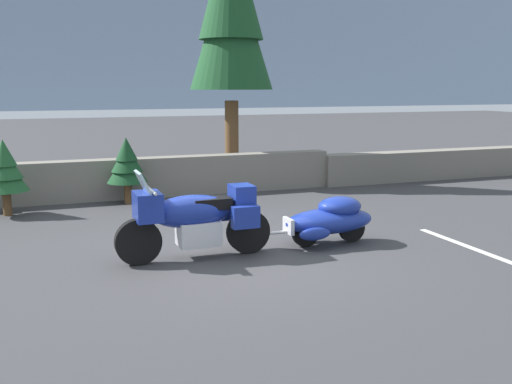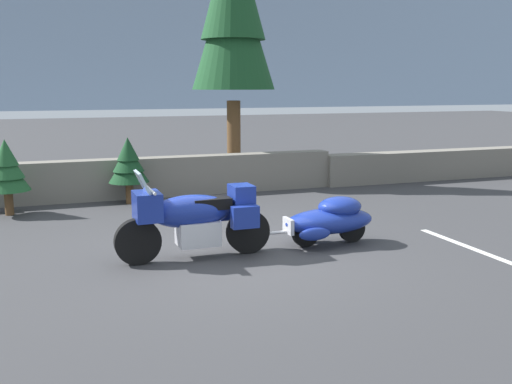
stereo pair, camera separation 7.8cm
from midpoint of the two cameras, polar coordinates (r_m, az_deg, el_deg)
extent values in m
plane|color=#38383A|center=(8.84, -1.92, -6.08)|extent=(80.00, 80.00, 0.00)
cube|color=slate|center=(13.55, -8.51, 1.52)|extent=(8.00, 0.45, 0.89)
cube|color=slate|center=(16.95, 19.14, 2.63)|extent=(8.00, 0.55, 0.78)
cube|color=#7F93AD|center=(103.29, -18.76, 12.86)|extent=(240.00, 80.00, 16.00)
cylinder|color=black|center=(8.42, -11.19, -4.77)|extent=(0.66, 0.15, 0.66)
cylinder|color=black|center=(8.82, -0.55, -3.88)|extent=(0.66, 0.15, 0.66)
cube|color=silver|center=(8.58, -5.42, -3.98)|extent=(0.61, 0.45, 0.36)
ellipsoid|color=navy|center=(8.48, -6.11, -1.88)|extent=(1.21, 0.46, 0.48)
cube|color=navy|center=(8.33, -10.29, -1.37)|extent=(0.37, 0.53, 0.40)
cube|color=#9EB7C6|center=(8.26, -10.71, 0.85)|extent=(0.19, 0.44, 0.34)
cube|color=black|center=(8.54, -4.18, -1.08)|extent=(0.57, 0.37, 0.16)
cube|color=navy|center=(8.67, -1.17, -0.21)|extent=(0.33, 0.40, 0.28)
cube|color=navy|center=(8.43, -0.81, -2.46)|extent=(0.40, 0.17, 0.32)
cube|color=navy|center=(8.98, -2.10, -1.66)|extent=(0.40, 0.17, 0.32)
cylinder|color=silver|center=(8.30, -10.01, 0.21)|extent=(0.05, 0.70, 0.04)
cylinder|color=silver|center=(8.37, -10.91, -3.09)|extent=(0.25, 0.07, 0.54)
cylinder|color=black|center=(9.21, 5.11, -4.01)|extent=(0.44, 0.11, 0.44)
cylinder|color=black|center=(9.59, 9.56, -3.54)|extent=(0.44, 0.11, 0.44)
ellipsoid|color=navy|center=(9.36, 7.40, -2.82)|extent=(1.51, 0.70, 0.40)
ellipsoid|color=navy|center=(9.39, 8.40, -1.42)|extent=(0.73, 0.57, 0.32)
cube|color=silver|center=(9.06, 3.42, -3.32)|extent=(0.06, 0.32, 0.24)
ellipsoid|color=navy|center=(8.92, 6.00, -4.11)|extent=(0.52, 0.15, 0.20)
ellipsoid|color=navy|center=(9.48, 4.27, -3.21)|extent=(0.52, 0.15, 0.20)
cylinder|color=silver|center=(8.93, 1.12, -4.10)|extent=(0.70, 0.06, 0.05)
cylinder|color=brown|center=(15.02, -2.03, 4.85)|extent=(0.35, 0.35, 2.12)
cone|color=#194723|center=(15.03, -2.10, 16.36)|extent=(2.08, 2.08, 3.35)
cylinder|color=brown|center=(12.37, -22.77, -1.10)|extent=(0.17, 0.17, 0.43)
cone|color=#1E5128|center=(12.27, -22.97, 1.69)|extent=(0.87, 0.87, 0.68)
cone|color=#1E5128|center=(12.25, -23.04, 2.63)|extent=(0.67, 0.67, 0.59)
cone|color=#1E5128|center=(12.23, -23.11, 3.58)|extent=(0.48, 0.48, 0.51)
cylinder|color=brown|center=(12.80, -12.05, -0.20)|extent=(0.16, 0.16, 0.41)
cone|color=#143D1E|center=(12.71, -12.15, 2.39)|extent=(0.85, 0.85, 0.65)
cone|color=#143D1E|center=(12.68, -12.18, 3.27)|extent=(0.66, 0.66, 0.57)
cone|color=#143D1E|center=(12.66, -12.22, 4.15)|extent=(0.47, 0.47, 0.49)
cube|color=silver|center=(9.35, 22.68, -5.94)|extent=(0.12, 3.60, 0.01)
camera|label=1|loc=(0.04, -89.76, 0.04)|focal=41.02mm
camera|label=2|loc=(0.04, 90.24, -0.04)|focal=41.02mm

